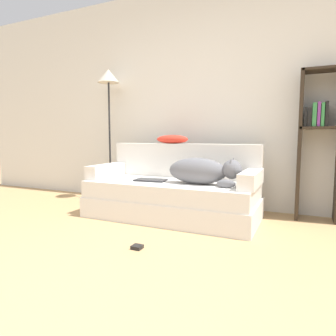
{
  "coord_description": "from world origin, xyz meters",
  "views": [
    {
      "loc": [
        1.03,
        -1.13,
        0.87
      ],
      "look_at": [
        -0.25,
        1.66,
        0.54
      ],
      "focal_mm": 32.0,
      "sensor_mm": 36.0,
      "label": 1
    }
  ],
  "objects_px": {
    "bookshelf": "(319,135)",
    "throw_pillow": "(172,139)",
    "couch": "(172,200)",
    "laptop": "(151,180)",
    "floor_lamp": "(109,88)",
    "power_adapter": "(137,247)",
    "dog": "(203,171)"
  },
  "relations": [
    {
      "from": "throw_pillow",
      "to": "laptop",
      "type": "bearing_deg",
      "value": -99.62
    },
    {
      "from": "couch",
      "to": "power_adapter",
      "type": "relative_size",
      "value": 22.97
    },
    {
      "from": "laptop",
      "to": "floor_lamp",
      "type": "bearing_deg",
      "value": 143.0
    },
    {
      "from": "floor_lamp",
      "to": "power_adapter",
      "type": "distance_m",
      "value": 2.41
    },
    {
      "from": "throw_pillow",
      "to": "power_adapter",
      "type": "height_order",
      "value": "throw_pillow"
    },
    {
      "from": "dog",
      "to": "floor_lamp",
      "type": "xyz_separation_m",
      "value": [
        -1.49,
        0.54,
        0.97
      ]
    },
    {
      "from": "couch",
      "to": "dog",
      "type": "bearing_deg",
      "value": -9.73
    },
    {
      "from": "dog",
      "to": "floor_lamp",
      "type": "distance_m",
      "value": 1.86
    },
    {
      "from": "bookshelf",
      "to": "power_adapter",
      "type": "relative_size",
      "value": 19.62
    },
    {
      "from": "laptop",
      "to": "power_adapter",
      "type": "distance_m",
      "value": 1.01
    },
    {
      "from": "bookshelf",
      "to": "power_adapter",
      "type": "height_order",
      "value": "bookshelf"
    },
    {
      "from": "dog",
      "to": "bookshelf",
      "type": "height_order",
      "value": "bookshelf"
    },
    {
      "from": "bookshelf",
      "to": "floor_lamp",
      "type": "distance_m",
      "value": 2.6
    },
    {
      "from": "dog",
      "to": "bookshelf",
      "type": "bearing_deg",
      "value": 30.18
    },
    {
      "from": "power_adapter",
      "to": "floor_lamp",
      "type": "bearing_deg",
      "value": 131.45
    },
    {
      "from": "couch",
      "to": "laptop",
      "type": "xyz_separation_m",
      "value": [
        -0.21,
        -0.08,
        0.21
      ]
    },
    {
      "from": "throw_pillow",
      "to": "floor_lamp",
      "type": "bearing_deg",
      "value": 171.74
    },
    {
      "from": "power_adapter",
      "to": "bookshelf",
      "type": "bearing_deg",
      "value": 49.37
    },
    {
      "from": "bookshelf",
      "to": "power_adapter",
      "type": "xyz_separation_m",
      "value": [
        -1.27,
        -1.48,
        -0.87
      ]
    },
    {
      "from": "couch",
      "to": "laptop",
      "type": "bearing_deg",
      "value": -160.54
    },
    {
      "from": "dog",
      "to": "power_adapter",
      "type": "distance_m",
      "value": 1.05
    },
    {
      "from": "couch",
      "to": "throw_pillow",
      "type": "relative_size",
      "value": 4.59
    },
    {
      "from": "dog",
      "to": "throw_pillow",
      "type": "bearing_deg",
      "value": 141.87
    },
    {
      "from": "floor_lamp",
      "to": "power_adapter",
      "type": "relative_size",
      "value": 22.26
    },
    {
      "from": "bookshelf",
      "to": "throw_pillow",
      "type": "bearing_deg",
      "value": -172.42
    },
    {
      "from": "couch",
      "to": "throw_pillow",
      "type": "distance_m",
      "value": 0.74
    },
    {
      "from": "throw_pillow",
      "to": "power_adapter",
      "type": "distance_m",
      "value": 1.54
    },
    {
      "from": "couch",
      "to": "dog",
      "type": "xyz_separation_m",
      "value": [
        0.36,
        -0.06,
        0.33
      ]
    },
    {
      "from": "throw_pillow",
      "to": "bookshelf",
      "type": "relative_size",
      "value": 0.25
    },
    {
      "from": "couch",
      "to": "bookshelf",
      "type": "relative_size",
      "value": 1.17
    },
    {
      "from": "laptop",
      "to": "bookshelf",
      "type": "distance_m",
      "value": 1.79
    },
    {
      "from": "floor_lamp",
      "to": "couch",
      "type": "bearing_deg",
      "value": -22.93
    }
  ]
}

